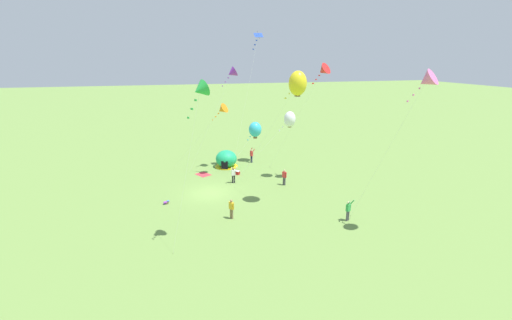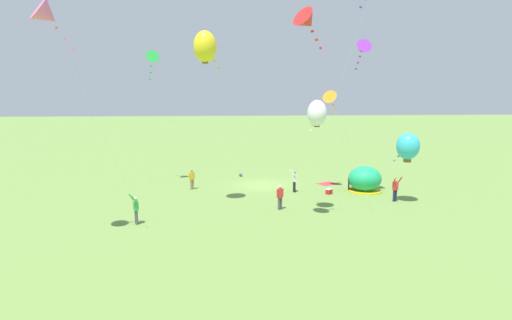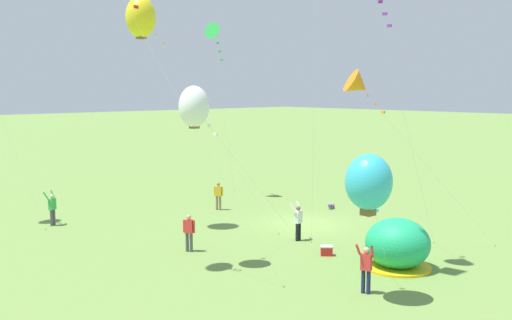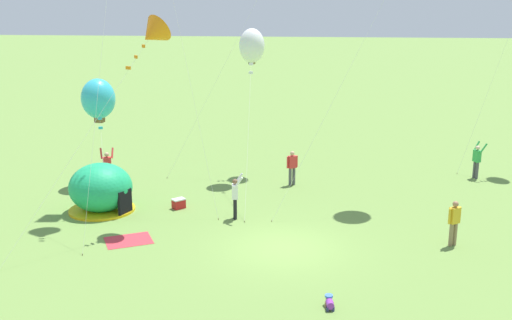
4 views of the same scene
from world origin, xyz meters
TOP-DOWN VIEW (x-y plane):
  - ground_plane at (0.00, 0.00)m, footprint 300.00×300.00m
  - popup_tent at (-8.10, 3.08)m, footprint 2.81×2.81m
  - picnic_blanket at (-5.85, -0.05)m, footprint 2.11×1.95m
  - cooler_box at (-4.90, 3.81)m, footprint 0.64×0.63m
  - toddler_crawling at (1.73, -4.30)m, footprint 0.30×0.55m
  - person_near_tent at (-0.23, 7.94)m, footprint 0.52×0.40m
  - person_strolling at (-2.23, 2.84)m, footprint 0.52×0.67m
  - person_with_toddler at (-9.14, 6.58)m, footprint 0.70×0.59m
  - person_watching_sky at (9.04, 10.30)m, footprint 0.64×0.72m
  - person_far_back at (6.20, 1.02)m, footprint 0.49×0.42m
  - kite_green at (9.52, -1.47)m, footprint 1.76×3.23m
  - kite_yellow at (4.74, 7.15)m, footprint 6.21×5.29m
  - kite_orange at (-5.30, 2.27)m, footprint 4.86×6.40m
  - kite_white at (-2.38, 9.18)m, footprint 1.25×7.37m
  - kite_cyan at (-9.63, 7.19)m, footprint 2.31×4.31m

SIDE VIEW (x-z plane):
  - ground_plane at x=0.00m, z-range 0.00..0.00m
  - picnic_blanket at x=-5.85m, z-range 0.00..0.01m
  - toddler_crawling at x=1.73m, z-range 0.02..0.34m
  - cooler_box at x=-4.90m, z-range 0.00..0.44m
  - person_near_tent at x=-0.23m, z-range 0.10..1.82m
  - person_far_back at x=6.20m, z-range 0.10..1.82m
  - popup_tent at x=-8.10m, z-range -0.05..2.05m
  - person_strolling at x=-2.23m, z-range 0.05..1.94m
  - person_with_toddler at x=-9.14m, z-range 0.05..1.94m
  - person_watching_sky at x=9.04m, z-range 0.05..1.94m
  - kite_cyan at x=-9.63m, z-range 1.62..6.83m
  - kite_white at x=-2.38m, z-range 2.91..10.44m
  - kite_orange at x=-5.30m, z-range 3.42..11.69m
  - kite_yellow at x=4.74m, z-range 4.97..17.00m
  - kite_green at x=9.52m, z-range 5.19..16.90m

